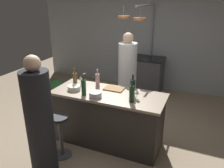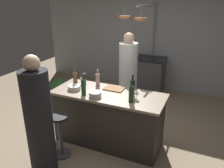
{
  "view_description": "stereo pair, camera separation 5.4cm",
  "coord_description": "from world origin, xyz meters",
  "px_view_note": "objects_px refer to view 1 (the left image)",
  "views": [
    {
      "loc": [
        1.34,
        -2.99,
        2.32
      ],
      "look_at": [
        0.0,
        0.15,
        1.0
      ],
      "focal_mm": 36.25,
      "sensor_mm": 36.0,
      "label": 1
    },
    {
      "loc": [
        1.39,
        -2.97,
        2.32
      ],
      "look_at": [
        0.0,
        0.15,
        1.0
      ],
      "focal_mm": 36.25,
      "sensor_mm": 36.0,
      "label": 2
    }
  ],
  "objects_px": {
    "pepper_mill": "(84,79)",
    "wine_glass_near_left_guest": "(81,78)",
    "wine_bottle_dark": "(133,87)",
    "guest_left": "(40,123)",
    "chef": "(127,79)",
    "bar_stool_left": "(61,135)",
    "wine_bottle_red": "(132,94)",
    "wine_bottle_amber": "(75,79)",
    "wine_glass_near_right_guest": "(137,92)",
    "potted_plant": "(57,88)",
    "wine_bottle_green": "(84,87)",
    "mixing_bowl_steel": "(95,94)",
    "stove_range": "(147,75)",
    "wine_bottle_rose": "(98,80)",
    "mixing_bowl_ceramic": "(74,88)",
    "cutting_board": "(114,89)"
  },
  "relations": [
    {
      "from": "pepper_mill",
      "to": "wine_glass_near_left_guest",
      "type": "relative_size",
      "value": 1.44
    },
    {
      "from": "wine_bottle_dark",
      "to": "guest_left",
      "type": "bearing_deg",
      "value": -128.21
    },
    {
      "from": "pepper_mill",
      "to": "chef",
      "type": "bearing_deg",
      "value": 61.78
    },
    {
      "from": "bar_stool_left",
      "to": "wine_bottle_red",
      "type": "xyz_separation_m",
      "value": [
        0.95,
        0.46,
        0.65
      ]
    },
    {
      "from": "pepper_mill",
      "to": "wine_bottle_amber",
      "type": "relative_size",
      "value": 0.67
    },
    {
      "from": "chef",
      "to": "wine_glass_near_right_guest",
      "type": "distance_m",
      "value": 1.2
    },
    {
      "from": "potted_plant",
      "to": "wine_bottle_green",
      "type": "xyz_separation_m",
      "value": [
        1.52,
        -1.29,
        0.73
      ]
    },
    {
      "from": "pepper_mill",
      "to": "wine_bottle_amber",
      "type": "height_order",
      "value": "wine_bottle_amber"
    },
    {
      "from": "wine_bottle_red",
      "to": "wine_bottle_green",
      "type": "distance_m",
      "value": 0.75
    },
    {
      "from": "guest_left",
      "to": "wine_bottle_red",
      "type": "height_order",
      "value": "guest_left"
    },
    {
      "from": "bar_stool_left",
      "to": "mixing_bowl_steel",
      "type": "distance_m",
      "value": 0.8
    },
    {
      "from": "stove_range",
      "to": "wine_bottle_red",
      "type": "height_order",
      "value": "wine_bottle_red"
    },
    {
      "from": "stove_range",
      "to": "wine_bottle_rose",
      "type": "bearing_deg",
      "value": -97.36
    },
    {
      "from": "potted_plant",
      "to": "pepper_mill",
      "type": "bearing_deg",
      "value": -34.88
    },
    {
      "from": "wine_bottle_rose",
      "to": "mixing_bowl_steel",
      "type": "height_order",
      "value": "wine_bottle_rose"
    },
    {
      "from": "wine_bottle_green",
      "to": "chef",
      "type": "bearing_deg",
      "value": 77.9
    },
    {
      "from": "potted_plant",
      "to": "wine_glass_near_left_guest",
      "type": "height_order",
      "value": "wine_glass_near_left_guest"
    },
    {
      "from": "stove_range",
      "to": "guest_left",
      "type": "distance_m",
      "value": 3.52
    },
    {
      "from": "guest_left",
      "to": "potted_plant",
      "type": "height_order",
      "value": "guest_left"
    },
    {
      "from": "mixing_bowl_steel",
      "to": "mixing_bowl_ceramic",
      "type": "bearing_deg",
      "value": 165.58
    },
    {
      "from": "cutting_board",
      "to": "wine_bottle_rose",
      "type": "height_order",
      "value": "wine_bottle_rose"
    },
    {
      "from": "wine_bottle_rose",
      "to": "wine_glass_near_left_guest",
      "type": "relative_size",
      "value": 2.05
    },
    {
      "from": "chef",
      "to": "cutting_board",
      "type": "xyz_separation_m",
      "value": [
        0.07,
        -0.84,
        0.12
      ]
    },
    {
      "from": "guest_left",
      "to": "wine_bottle_dark",
      "type": "bearing_deg",
      "value": 51.79
    },
    {
      "from": "cutting_board",
      "to": "bar_stool_left",
      "type": "bearing_deg",
      "value": -123.59
    },
    {
      "from": "chef",
      "to": "mixing_bowl_ceramic",
      "type": "height_order",
      "value": "chef"
    },
    {
      "from": "cutting_board",
      "to": "stove_range",
      "type": "bearing_deg",
      "value": 90.54
    },
    {
      "from": "wine_bottle_amber",
      "to": "wine_glass_near_right_guest",
      "type": "height_order",
      "value": "wine_bottle_amber"
    },
    {
      "from": "bar_stool_left",
      "to": "wine_glass_near_right_guest",
      "type": "distance_m",
      "value": 1.32
    },
    {
      "from": "mixing_bowl_steel",
      "to": "guest_left",
      "type": "bearing_deg",
      "value": -116.21
    },
    {
      "from": "pepper_mill",
      "to": "mixing_bowl_steel",
      "type": "distance_m",
      "value": 0.54
    },
    {
      "from": "potted_plant",
      "to": "mixing_bowl_steel",
      "type": "bearing_deg",
      "value": -36.74
    },
    {
      "from": "wine_bottle_green",
      "to": "wine_glass_near_right_guest",
      "type": "relative_size",
      "value": 2.28
    },
    {
      "from": "chef",
      "to": "wine_bottle_rose",
      "type": "bearing_deg",
      "value": -106.64
    },
    {
      "from": "chef",
      "to": "wine_bottle_dark",
      "type": "bearing_deg",
      "value": -66.01
    },
    {
      "from": "guest_left",
      "to": "pepper_mill",
      "type": "height_order",
      "value": "guest_left"
    },
    {
      "from": "potted_plant",
      "to": "wine_bottle_rose",
      "type": "height_order",
      "value": "wine_bottle_rose"
    },
    {
      "from": "wine_bottle_rose",
      "to": "wine_bottle_dark",
      "type": "bearing_deg",
      "value": -8.83
    },
    {
      "from": "wine_bottle_red",
      "to": "wine_glass_near_right_guest",
      "type": "distance_m",
      "value": 0.13
    },
    {
      "from": "wine_bottle_dark",
      "to": "wine_glass_near_left_guest",
      "type": "xyz_separation_m",
      "value": [
        -0.96,
        0.07,
        -0.02
      ]
    },
    {
      "from": "cutting_board",
      "to": "wine_bottle_rose",
      "type": "xyz_separation_m",
      "value": [
        -0.31,
        0.02,
        0.11
      ]
    },
    {
      "from": "cutting_board",
      "to": "wine_glass_near_right_guest",
      "type": "bearing_deg",
      "value": -25.36
    },
    {
      "from": "pepper_mill",
      "to": "mixing_bowl_ceramic",
      "type": "relative_size",
      "value": 1.01
    },
    {
      "from": "wine_glass_near_right_guest",
      "to": "cutting_board",
      "type": "bearing_deg",
      "value": 154.64
    },
    {
      "from": "stove_range",
      "to": "mixing_bowl_steel",
      "type": "xyz_separation_m",
      "value": [
        -0.12,
        -2.66,
        0.49
      ]
    },
    {
      "from": "wine_bottle_amber",
      "to": "mixing_bowl_steel",
      "type": "bearing_deg",
      "value": -27.19
    },
    {
      "from": "cutting_board",
      "to": "wine_bottle_amber",
      "type": "relative_size",
      "value": 1.02
    },
    {
      "from": "guest_left",
      "to": "mixing_bowl_ceramic",
      "type": "xyz_separation_m",
      "value": [
        -0.05,
        0.92,
        0.15
      ]
    },
    {
      "from": "guest_left",
      "to": "wine_bottle_dark",
      "type": "relative_size",
      "value": 5.3
    },
    {
      "from": "chef",
      "to": "potted_plant",
      "type": "relative_size",
      "value": 3.28
    }
  ]
}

